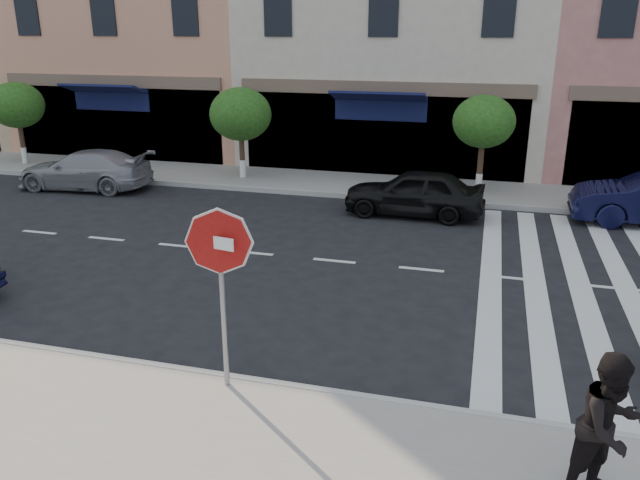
{
  "coord_description": "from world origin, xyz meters",
  "views": [
    {
      "loc": [
        3.24,
        -9.06,
        5.12
      ],
      "look_at": [
        0.37,
        1.41,
        1.4
      ],
      "focal_mm": 35.0,
      "sensor_mm": 36.0,
      "label": 1
    }
  ],
  "objects": [
    {
      "name": "car_far_mid",
      "position": [
        1.28,
        8.2,
        0.67
      ],
      "size": [
        3.98,
        1.68,
        1.34
      ],
      "primitive_type": "imported",
      "rotation": [
        0.0,
        0.0,
        -1.6
      ],
      "color": "black",
      "rests_on": "ground"
    },
    {
      "name": "street_tree_wa",
      "position": [
        -14.0,
        10.8,
        2.33
      ],
      "size": [
        2.0,
        2.0,
        3.05
      ],
      "color": "#473323",
      "rests_on": "sidewalk_far"
    },
    {
      "name": "walker",
      "position": [
        4.74,
        -2.74,
        1.03
      ],
      "size": [
        1.08,
        1.06,
        1.76
      ],
      "primitive_type": "imported",
      "rotation": [
        0.0,
        0.0,
        0.7
      ],
      "color": "black",
      "rests_on": "sidewalk_near"
    },
    {
      "name": "ground",
      "position": [
        0.0,
        0.0,
        0.0
      ],
      "size": [
        120.0,
        120.0,
        0.0
      ],
      "primitive_type": "plane",
      "color": "black",
      "rests_on": "ground"
    },
    {
      "name": "street_tree_c",
      "position": [
        3.0,
        10.8,
        2.36
      ],
      "size": [
        1.9,
        1.9,
        3.04
      ],
      "color": "#473323",
      "rests_on": "sidewalk_far"
    },
    {
      "name": "car_far_left",
      "position": [
        -9.63,
        8.41,
        0.64
      ],
      "size": [
        4.55,
        2.11,
        1.29
      ],
      "primitive_type": "imported",
      "rotation": [
        0.0,
        0.0,
        -1.5
      ],
      "color": "gray",
      "rests_on": "ground"
    },
    {
      "name": "building_centre",
      "position": [
        -0.5,
        17.0,
        5.5
      ],
      "size": [
        11.0,
        9.0,
        11.0
      ],
      "primitive_type": "cube",
      "color": "beige",
      "rests_on": "ground"
    },
    {
      "name": "sidewalk_far",
      "position": [
        0.0,
        11.0,
        0.07
      ],
      "size": [
        60.0,
        3.0,
        0.15
      ],
      "primitive_type": "cube",
      "color": "gray",
      "rests_on": "ground"
    },
    {
      "name": "street_tree_wb",
      "position": [
        -5.0,
        10.8,
        2.31
      ],
      "size": [
        2.1,
        2.1,
        3.06
      ],
      "color": "#473323",
      "rests_on": "sidewalk_far"
    },
    {
      "name": "stop_sign",
      "position": [
        -0.18,
        -1.75,
        2.1
      ],
      "size": [
        0.94,
        0.21,
        2.7
      ],
      "rotation": [
        0.0,
        0.0,
        -0.19
      ],
      "color": "gray",
      "rests_on": "sidewalk_near"
    }
  ]
}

